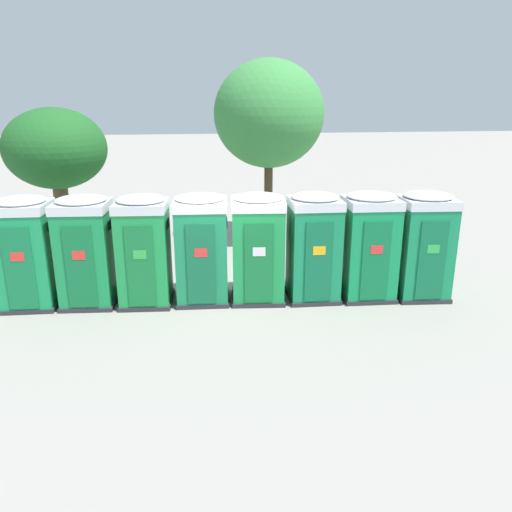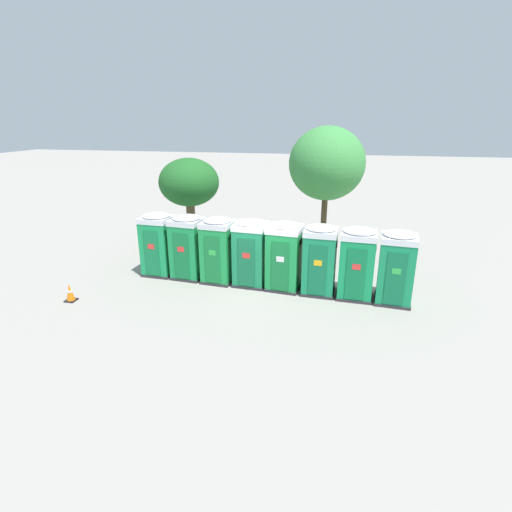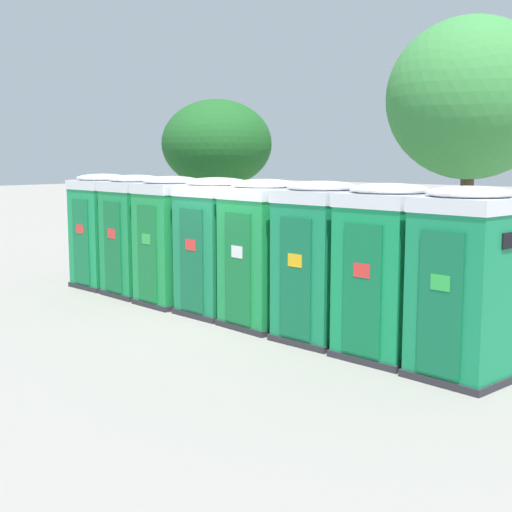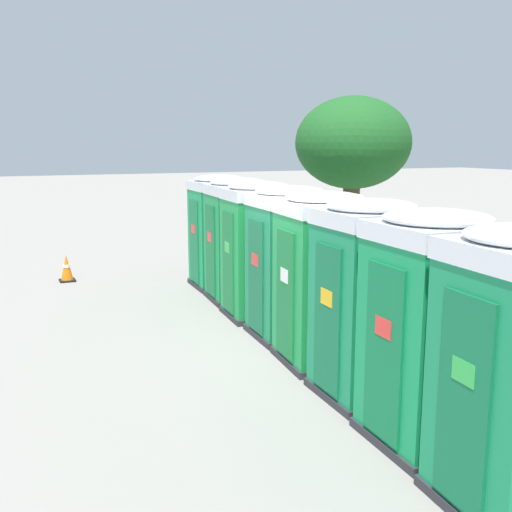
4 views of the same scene
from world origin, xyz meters
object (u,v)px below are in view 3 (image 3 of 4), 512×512
street_tree_0 (217,146)px  street_tree_1 (471,99)px  portapotty_5 (320,261)px  portapotty_7 (466,282)px  portapotty_2 (172,240)px  portapotty_6 (387,271)px  portapotty_3 (216,246)px  portapotty_0 (103,230)px  portapotty_4 (264,253)px  portapotty_1 (136,235)px

street_tree_0 → street_tree_1: size_ratio=0.75×
portapotty_5 → portapotty_7: 2.61m
portapotty_2 → portapotty_5: bearing=-4.2°
portapotty_6 → street_tree_0: street_tree_0 is taller
portapotty_3 → portapotty_7: bearing=-5.5°
portapotty_0 → portapotty_4: bearing=-4.5°
portapotty_6 → street_tree_1: 6.24m
portapotty_2 → portapotty_0: bearing=174.8°
portapotty_4 → portapotty_0: bearing=175.5°
portapotty_1 → portapotty_7: bearing=-5.1°
portapotty_5 → portapotty_0: bearing=175.4°
portapotty_4 → portapotty_6: same height
portapotty_2 → street_tree_1: bearing=53.1°
portapotty_1 → portapotty_2: 1.30m
portapotty_1 → portapotty_7: 7.82m
portapotty_3 → portapotty_2: bearing=178.0°
portapotty_0 → street_tree_1: size_ratio=0.44×
portapotty_6 → street_tree_0: 8.98m
portapotty_2 → portapotty_4: (2.60, -0.17, -0.00)m
portapotty_1 → street_tree_1: (5.04, 4.84, 2.81)m
portapotty_4 → portapotty_6: size_ratio=1.00×
portapotty_4 → portapotty_7: size_ratio=1.00×
portapotty_4 → street_tree_0: (-5.13, 3.92, 1.91)m
portapotty_4 → portapotty_7: 3.91m
portapotty_0 → portapotty_6: (7.79, -0.64, -0.00)m
portapotty_2 → portapotty_6: bearing=-4.4°
portapotty_3 → portapotty_5: same height
street_tree_0 → portapotty_3: bearing=-44.7°
portapotty_0 → portapotty_4: size_ratio=1.00×
portapotty_0 → portapotty_1: (1.30, -0.09, -0.00)m
portapotty_6 → portapotty_7: same height
portapotty_6 → portapotty_0: bearing=175.3°
portapotty_4 → street_tree_1: size_ratio=0.44×
portapotty_7 → portapotty_6: bearing=173.5°
portapotty_7 → street_tree_1: 6.79m
portapotty_0 → portapotty_7: bearing=-4.9°
portapotty_1 → portapotty_3: size_ratio=1.00×
portapotty_6 → street_tree_0: (-7.73, 4.15, 1.91)m
portapotty_2 → street_tree_1: 6.84m
portapotty_1 → street_tree_0: 4.26m
portapotty_2 → portapotty_5: same height
portapotty_4 → street_tree_1: 5.98m
portapotty_2 → street_tree_0: street_tree_0 is taller
portapotty_4 → portapotty_7: same height
portapotty_3 → portapotty_6: same height
portapotty_4 → portapotty_1: bearing=175.4°
portapotty_0 → portapotty_7: size_ratio=1.00×
portapotty_3 → portapotty_7: (5.19, -0.50, 0.00)m
portapotty_0 → portapotty_2: bearing=-5.2°
portapotty_2 → portapotty_3: (1.30, -0.05, -0.00)m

